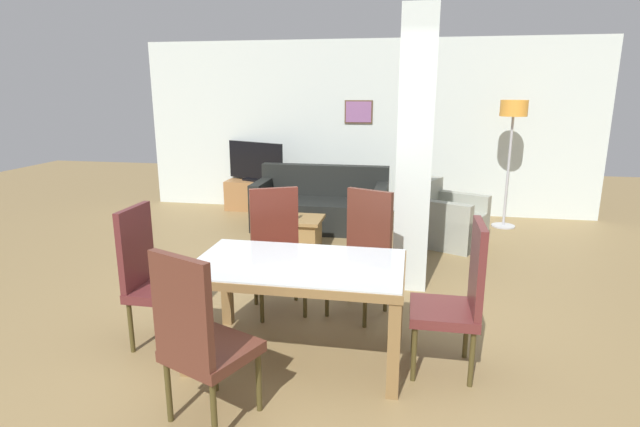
# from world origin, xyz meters

# --- Properties ---
(ground_plane) EXTENTS (18.00, 18.00, 0.00)m
(ground_plane) POSITION_xyz_m (0.00, 0.00, 0.00)
(ground_plane) COLOR olive
(back_wall) EXTENTS (7.20, 0.09, 2.70)m
(back_wall) POSITION_xyz_m (-0.00, 4.70, 1.35)
(back_wall) COLOR silver
(back_wall) RESTS_ON ground_plane
(divider_pillar) EXTENTS (0.33, 0.34, 2.70)m
(divider_pillar) POSITION_xyz_m (0.79, 1.57, 1.35)
(divider_pillar) COLOR silver
(divider_pillar) RESTS_ON ground_plane
(dining_table) EXTENTS (1.53, 0.91, 0.74)m
(dining_table) POSITION_xyz_m (0.00, 0.00, 0.58)
(dining_table) COLOR olive
(dining_table) RESTS_ON ground_plane
(dining_chair_head_right) EXTENTS (0.46, 0.46, 1.09)m
(dining_chair_head_right) POSITION_xyz_m (1.13, 0.00, 0.58)
(dining_chair_head_right) COLOR maroon
(dining_chair_head_right) RESTS_ON ground_plane
(dining_chair_far_right) EXTENTS (0.61, 0.61, 1.09)m
(dining_chair_far_right) POSITION_xyz_m (0.38, 0.87, 0.58)
(dining_chair_far_right) COLOR #592B1F
(dining_chair_far_right) RESTS_ON ground_plane
(dining_chair_near_left) EXTENTS (0.60, 0.60, 1.09)m
(dining_chair_near_left) POSITION_xyz_m (-0.38, -0.88, 0.58)
(dining_chair_near_left) COLOR #5A2D22
(dining_chair_near_left) RESTS_ON ground_plane
(dining_chair_head_left) EXTENTS (0.46, 0.46, 1.09)m
(dining_chair_head_left) POSITION_xyz_m (-1.16, 0.00, 0.58)
(dining_chair_head_left) COLOR #5A2526
(dining_chair_head_left) RESTS_ON ground_plane
(dining_chair_far_left) EXTENTS (0.61, 0.61, 1.09)m
(dining_chair_far_left) POSITION_xyz_m (-0.38, 0.81, 0.58)
(dining_chair_far_left) COLOR maroon
(dining_chair_far_left) RESTS_ON ground_plane
(sofa) EXTENTS (1.88, 0.85, 0.87)m
(sofa) POSITION_xyz_m (-0.48, 3.54, 0.30)
(sofa) COLOR black
(sofa) RESTS_ON ground_plane
(armchair) EXTENTS (1.11, 1.09, 0.79)m
(armchair) POSITION_xyz_m (1.22, 3.12, 0.28)
(armchair) COLOR #A0A393
(armchair) RESTS_ON ground_plane
(coffee_table) EXTENTS (0.57, 0.53, 0.41)m
(coffee_table) POSITION_xyz_m (-0.56, 2.49, 0.21)
(coffee_table) COLOR olive
(coffee_table) RESTS_ON ground_plane
(bottle) EXTENTS (0.07, 0.07, 0.28)m
(bottle) POSITION_xyz_m (-0.61, 2.37, 0.51)
(bottle) COLOR #194C23
(bottle) RESTS_ON coffee_table
(tv_stand) EXTENTS (0.99, 0.40, 0.48)m
(tv_stand) POSITION_xyz_m (-1.73, 4.42, 0.24)
(tv_stand) COLOR #A06D3E
(tv_stand) RESTS_ON ground_plane
(tv_screen) EXTENTS (1.02, 0.47, 0.64)m
(tv_screen) POSITION_xyz_m (-1.73, 4.42, 0.79)
(tv_screen) COLOR black
(tv_screen) RESTS_ON tv_stand
(floor_lamp) EXTENTS (0.37, 0.37, 1.81)m
(floor_lamp) POSITION_xyz_m (2.13, 4.07, 1.53)
(floor_lamp) COLOR #B7B7BC
(floor_lamp) RESTS_ON ground_plane
(standing_person) EXTENTS (0.23, 0.38, 1.64)m
(standing_person) POSITION_xyz_m (0.85, 2.45, 0.94)
(standing_person) COLOR #404366
(standing_person) RESTS_ON ground_plane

